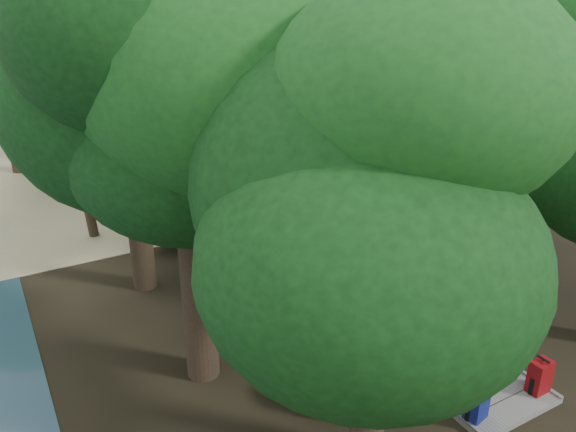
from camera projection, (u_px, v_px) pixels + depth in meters
ground at (354, 295)px, 13.68m from camera, size 120.00×120.00×0.00m
sand_beach at (154, 145)px, 26.52m from camera, size 40.00×22.00×0.02m
boardwalk at (331, 275)px, 14.46m from camera, size 2.00×12.00×0.12m
backpack_left_a at (477, 400)px, 9.48m from camera, size 0.45×0.36×0.75m
backpack_left_b at (441, 372)px, 10.21m from camera, size 0.37×0.27×0.68m
backpack_left_c at (418, 348)px, 10.74m from camera, size 0.55×0.45×0.88m
backpack_left_d at (388, 328)px, 11.66m from camera, size 0.36×0.27×0.54m
backpack_right_a at (540, 375)px, 10.13m from camera, size 0.41×0.29×0.71m
backpack_right_b at (500, 347)px, 10.87m from camera, size 0.45×0.35×0.73m
backpack_right_c at (482, 338)px, 11.27m from camera, size 0.39×0.31×0.61m
backpack_right_d at (465, 335)px, 11.46m from camera, size 0.37×0.30×0.51m
duffel_right_khaki at (447, 321)px, 12.06m from camera, size 0.60×0.67×0.37m
duffel_right_black at (420, 302)px, 12.69m from camera, size 0.46×0.72×0.44m
suitcase_on_boardwalk at (396, 341)px, 11.18m from camera, size 0.40×0.25×0.59m
lone_suitcase_on_sand at (229, 186)px, 20.03m from camera, size 0.44×0.29×0.65m
hat_brown at (446, 355)px, 10.06m from camera, size 0.35×0.35×0.11m
hat_white at (424, 324)px, 10.58m from camera, size 0.39×0.39×0.13m
kayak at (111, 196)px, 19.61m from camera, size 1.45×3.11×0.30m
sun_lounger at (279, 162)px, 22.73m from camera, size 0.67×1.98×0.64m
tree_right_b at (546, 92)px, 13.20m from camera, size 5.23×5.23×9.34m
tree_right_c at (417, 69)px, 14.86m from camera, size 5.71×5.71×9.88m
tree_right_d at (431, 60)px, 17.18m from camera, size 5.30×5.30×9.72m
tree_right_e at (337, 55)px, 19.45m from camera, size 5.27×5.27×9.49m
tree_right_f at (341, 25)px, 22.42m from camera, size 6.20×6.20×11.06m
tree_left_a at (379, 236)px, 7.43m from camera, size 4.70×4.70×7.83m
tree_left_b at (189, 152)px, 9.24m from camera, size 4.93×4.93×8.88m
tree_left_c at (129, 129)px, 12.55m from camera, size 4.60×4.60×8.01m
tree_back_a at (112, 56)px, 22.79m from camera, size 4.99×4.99×8.64m
tree_back_b at (182, 27)px, 25.76m from camera, size 5.85×5.85×10.44m
tree_back_c at (262, 37)px, 26.68m from camera, size 5.23×5.23×9.41m
tree_back_d at (0, 59)px, 21.04m from camera, size 5.31×5.31×8.84m
palm_right_a at (344, 94)px, 18.18m from camera, size 4.38×4.38×7.46m
palm_right_b at (299, 53)px, 23.84m from camera, size 4.46×4.46×8.62m
palm_right_c at (230, 74)px, 23.29m from camera, size 4.52×4.52×7.19m
palm_left_a at (72, 135)px, 15.54m from camera, size 3.97×3.97×6.31m
rock_left_a at (398, 413)px, 9.72m from camera, size 0.42×0.38×0.23m
rock_left_b at (300, 373)px, 10.76m from camera, size 0.37×0.33×0.20m
rock_left_c at (292, 299)px, 13.26m from camera, size 0.47×0.42×0.26m
rock_left_d at (227, 258)px, 15.37m from camera, size 0.26×0.23×0.14m
rock_right_a at (517, 345)px, 11.60m from camera, size 0.38×0.34×0.21m
rock_right_b at (478, 292)px, 13.52m from camera, size 0.48×0.43×0.26m
rock_right_c at (378, 251)px, 15.75m from camera, size 0.28×0.25×0.15m
shrub_left_a at (343, 383)px, 9.93m from camera, size 1.05×1.05×0.94m
shrub_left_b at (261, 283)px, 13.44m from camera, size 0.86×0.86×0.77m
shrub_left_c at (173, 231)px, 16.03m from camera, size 1.07×1.07×0.96m
shrub_right_a at (505, 299)px, 12.68m from camera, size 0.95×0.95×0.86m
shrub_right_b at (384, 226)px, 15.98m from camera, size 1.42×1.42×1.28m
shrub_right_c at (312, 195)px, 19.21m from camera, size 0.77×0.77×0.69m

